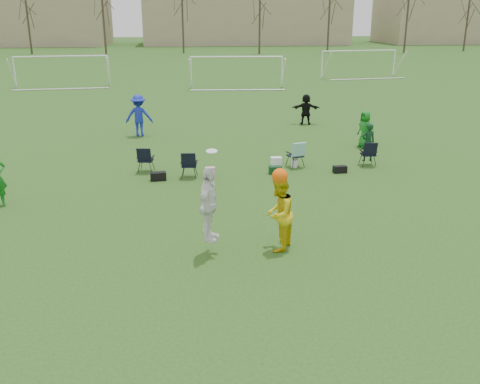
{
  "coord_description": "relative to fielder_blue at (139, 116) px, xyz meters",
  "views": [
    {
      "loc": [
        -0.37,
        -11.34,
        5.69
      ],
      "look_at": [
        1.04,
        1.82,
        1.25
      ],
      "focal_mm": 40.0,
      "sensor_mm": 36.0,
      "label": 1
    }
  ],
  "objects": [
    {
      "name": "fielder_black",
      "position": [
        8.66,
        1.99,
        -0.19
      ],
      "size": [
        1.57,
        0.74,
        1.62
      ],
      "primitive_type": "imported",
      "rotation": [
        0.0,
        0.0,
        2.96
      ],
      "color": "black",
      "rests_on": "ground"
    },
    {
      "name": "building_row",
      "position": [
        9.23,
        81.4,
        4.99
      ],
      "size": [
        126.0,
        16.0,
        13.0
      ],
      "color": "tan",
      "rests_on": "ground"
    },
    {
      "name": "goal_mid",
      "position": [
        6.5,
        17.4,
        0.92
      ],
      "size": [
        7.4,
        0.63,
        2.46
      ],
      "rotation": [
        0.0,
        0.0,
        -0.07
      ],
      "color": "white",
      "rests_on": "ground"
    },
    {
      "name": "ground",
      "position": [
        2.5,
        -14.6,
        -1.0
      ],
      "size": [
        260.0,
        260.0,
        0.0
      ],
      "primitive_type": "plane",
      "color": "#234B17",
      "rests_on": "ground"
    },
    {
      "name": "goal_left",
      "position": [
        -7.5,
        19.4,
        0.92
      ],
      "size": [
        7.39,
        0.76,
        2.46
      ],
      "rotation": [
        0.0,
        0.0,
        0.09
      ],
      "color": "white",
      "rests_on": "ground"
    },
    {
      "name": "sideline_setup",
      "position": [
        5.38,
        -6.51,
        -0.49
      ],
      "size": [
        9.26,
        1.88,
        1.66
      ],
      "color": "#0E3419",
      "rests_on": "ground"
    },
    {
      "name": "fielder_green_far",
      "position": [
        10.11,
        -3.37,
        -0.19
      ],
      "size": [
        0.7,
        0.9,
        1.62
      ],
      "primitive_type": "imported",
      "rotation": [
        0.0,
        0.0,
        -1.31
      ],
      "color": "#14741D",
      "rests_on": "ground"
    },
    {
      "name": "tree_line",
      "position": [
        2.74,
        55.24,
        4.09
      ],
      "size": [
        110.28,
        3.28,
        11.4
      ],
      "color": "#382B21",
      "rests_on": "ground"
    },
    {
      "name": "goal_right",
      "position": [
        18.5,
        23.4,
        0.92
      ],
      "size": [
        7.35,
        1.14,
        2.46
      ],
      "rotation": [
        0.0,
        0.0,
        0.14
      ],
      "color": "white",
      "rests_on": "ground"
    },
    {
      "name": "fielder_blue",
      "position": [
        0.0,
        0.0,
        0.0
      ],
      "size": [
        1.34,
        0.83,
        2.0
      ],
      "primitive_type": "imported",
      "rotation": [
        0.0,
        0.0,
        3.08
      ],
      "color": "#1728AE",
      "rests_on": "ground"
    },
    {
      "name": "center_contest",
      "position": [
        3.71,
        -13.77,
        0.12
      ],
      "size": [
        2.68,
        1.31,
        2.67
      ],
      "color": "white",
      "rests_on": "ground"
    }
  ]
}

